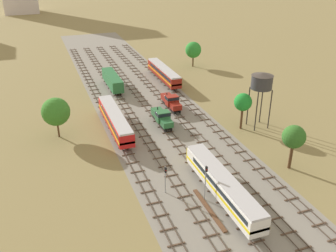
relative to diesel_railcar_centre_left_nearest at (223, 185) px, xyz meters
The scene contains 21 objects.
ground_plane 36.02m from the diesel_railcar_centre_left_nearest, 90.00° to the left, with size 480.00×480.00×0.00m, color olive.
ballast_bed 36.02m from the diesel_railcar_centre_left_nearest, 90.00° to the left, with size 23.47×176.00×0.01m, color gray.
track_far_left 38.27m from the diesel_railcar_centre_left_nearest, 104.77° to the left, with size 2.40×126.00×0.29m.
track_left 37.33m from the diesel_railcar_centre_left_nearest, 97.51° to the left, with size 2.40×126.00×0.29m.
track_centre_left 37.01m from the diesel_railcar_centre_left_nearest, 90.00° to the left, with size 2.40×126.00×0.29m.
track_centre 37.33m from the diesel_railcar_centre_left_nearest, 82.49° to the left, with size 2.40×126.00×0.29m.
track_centre_right 38.27m from the diesel_railcar_centre_left_nearest, 75.23° to the left, with size 2.40×126.00×0.29m.
diesel_railcar_centre_left_nearest is the anchor object (origin of this frame).
shunter_loco_centre_left_near 27.00m from the diesel_railcar_centre_left_nearest, 90.00° to the left, with size 2.74×8.46×3.10m.
diesel_railcar_far_left_mid 29.41m from the diesel_railcar_centre_left_nearest, 109.33° to the left, with size 2.96×20.50×3.80m.
shunter_loco_centre_midfar 35.02m from the diesel_railcar_centre_left_nearest, 82.01° to the left, with size 2.74×8.46×3.10m.
freight_boxcar_left_far 52.92m from the diesel_railcar_centre_left_nearest, 95.27° to the left, with size 2.87×14.00×3.60m.
diesel_railcar_centre_right_farther 54.73m from the diesel_railcar_centre_left_nearest, 79.75° to the left, with size 2.96×20.50×3.80m.
water_tower 28.13m from the diesel_railcar_centre_left_nearest, 47.12° to the left, with size 4.42×4.42×11.55m.
signal_post_nearest 8.51m from the diesel_railcar_centre_left_nearest, 149.20° to the left, with size 0.28×0.47×4.61m.
signal_post_near 2.77m from the diesel_railcar_centre_left_nearest, 163.47° to the left, with size 0.28×0.47×5.89m.
lineside_tree_0 68.46m from the diesel_railcar_centre_left_nearest, 70.26° to the left, with size 4.93×4.93×7.73m.
lineside_tree_1 35.84m from the diesel_railcar_centre_left_nearest, 125.60° to the left, with size 5.45×5.45×8.10m.
lineside_tree_2 15.63m from the diesel_railcar_centre_left_nearest, 14.91° to the left, with size 3.87×3.87×7.87m.
lineside_tree_3 25.21m from the diesel_railcar_centre_left_nearest, 53.78° to the left, with size 3.61×3.61×7.65m.
spare_rail_bundle 4.16m from the diesel_railcar_centre_left_nearest, 149.27° to the right, with size 0.60×10.00×0.24m, color brown.
Camera 1 is at (-22.88, -19.81, 33.77)m, focal length 39.94 mm.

